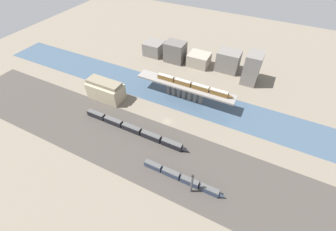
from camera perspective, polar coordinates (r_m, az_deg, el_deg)
The scene contains 14 objects.
ground_plane at distance 140.01m, azimuth -0.20°, elevation -1.54°, with size 400.00×400.00×0.00m, color #756B5B.
railbed_yard at distance 126.41m, azimuth -5.16°, elevation -8.49°, with size 280.00×42.00×0.01m, color #423D38.
river_water at distance 157.69m, azimuth 4.10°, elevation 4.54°, with size 320.00×28.26×0.01m, color #3D5166.
bridge at distance 152.94m, azimuth 4.24°, elevation 6.76°, with size 68.62×9.20×10.74m.
train_on_bridge at distance 148.48m, azimuth 6.45°, elevation 7.58°, with size 53.17×2.64×3.46m.
train_yard_near at distance 113.98m, azimuth 3.63°, elevation -15.61°, with size 42.80×2.73×3.59m.
train_yard_mid at distance 134.34m, azimuth -8.69°, elevation -3.52°, with size 69.74×3.12×3.93m.
warehouse_building at distance 159.22m, azimuth -15.55°, elevation 6.27°, with size 24.42×12.26×13.71m.
signal_tower at distance 106.99m, azimuth 6.05°, elevation -16.89°, with size 1.00×1.00×14.05m.
city_block_far_left at distance 206.07m, azimuth -3.54°, elevation 16.67°, with size 15.49×15.32×11.15m, color slate.
city_block_left at distance 194.58m, azimuth 1.82°, elevation 15.85°, with size 16.34×12.62×16.42m, color #605B56.
city_block_center at distance 191.78m, azimuth 7.85°, elevation 13.89°, with size 16.88×14.87×9.89m, color gray.
city_block_right at distance 188.33m, azimuth 15.03°, elevation 13.23°, with size 17.17×13.58×15.87m, color slate.
city_block_far_right at distance 177.97m, azimuth 20.59°, elevation 11.24°, with size 10.90×15.79×22.75m, color slate.
Camera 1 is at (44.36, -87.46, 99.92)m, focal length 24.00 mm.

